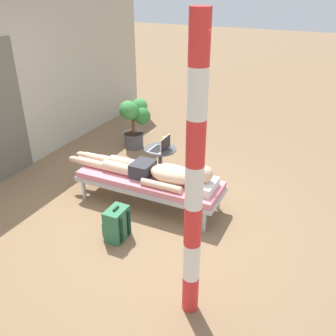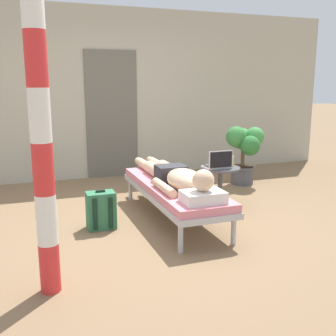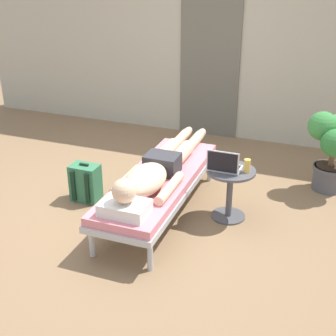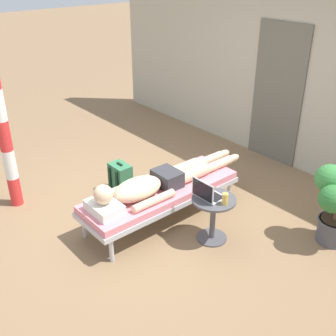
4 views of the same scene
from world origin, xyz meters
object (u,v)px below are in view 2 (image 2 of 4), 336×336
at_px(person_reclining, 177,177).
at_px(porch_post, 40,115).
at_px(side_table, 220,181).
at_px(potted_plant, 244,148).
at_px(drink_glass, 231,161).
at_px(lounge_chair, 174,190).
at_px(backpack, 101,210).
at_px(laptop, 218,164).

distance_m(person_reclining, porch_post, 1.99).
height_order(side_table, porch_post, porch_post).
bearing_deg(porch_post, potted_plant, 37.72).
xyz_separation_m(person_reclining, drink_glass, (0.83, 0.28, 0.07)).
bearing_deg(person_reclining, lounge_chair, 90.00).
height_order(backpack, potted_plant, potted_plant).
height_order(lounge_chair, backpack, backpack).
relative_size(potted_plant, porch_post, 0.34).
relative_size(backpack, potted_plant, 0.47).
relative_size(person_reclining, side_table, 4.15).
distance_m(person_reclining, laptop, 0.66).
height_order(laptop, backpack, laptop).
bearing_deg(drink_glass, laptop, -164.93).
bearing_deg(drink_glass, side_table, -177.98).
height_order(person_reclining, laptop, laptop).
xyz_separation_m(drink_glass, porch_post, (-2.27, -1.38, 0.73)).
bearing_deg(potted_plant, laptop, -133.28).
height_order(lounge_chair, side_table, side_table).
xyz_separation_m(potted_plant, porch_post, (-3.02, -2.34, 0.76)).
relative_size(side_table, laptop, 1.69).
height_order(laptop, porch_post, porch_post).
height_order(backpack, porch_post, porch_post).
relative_size(person_reclining, laptop, 7.00).
distance_m(side_table, backpack, 1.53).
xyz_separation_m(person_reclining, backpack, (-0.84, 0.09, -0.32)).
relative_size(lounge_chair, potted_plant, 2.22).
bearing_deg(drink_glass, potted_plant, 52.09).
bearing_deg(laptop, side_table, 40.52).
distance_m(laptop, drink_glass, 0.22).
distance_m(lounge_chair, laptop, 0.67).
bearing_deg(lounge_chair, potted_plant, 35.91).
bearing_deg(person_reclining, laptop, 19.59).
distance_m(potted_plant, porch_post, 3.90).
height_order(side_table, laptop, laptop).
bearing_deg(laptop, potted_plant, 46.72).
relative_size(laptop, porch_post, 0.12).
distance_m(drink_glass, backpack, 1.72).
bearing_deg(porch_post, drink_glass, 31.19).
bearing_deg(side_table, potted_plant, 47.09).
bearing_deg(backpack, lounge_chair, 0.41).
distance_m(drink_glass, potted_plant, 1.22).
distance_m(lounge_chair, drink_glass, 0.88).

